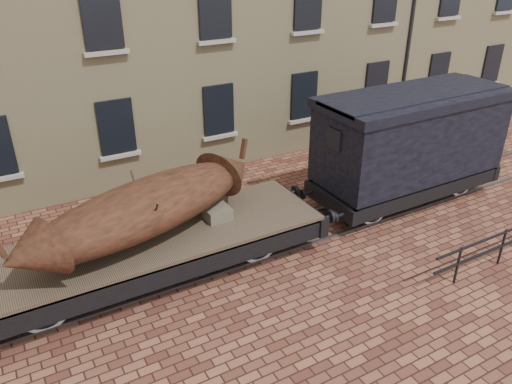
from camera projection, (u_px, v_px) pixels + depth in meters
ground at (267, 241)px, 13.64m from camera, size 90.00×90.00×0.00m
rail_track at (267, 240)px, 13.63m from camera, size 30.00×1.52×0.06m
flatcar_wagon at (150, 246)px, 11.83m from camera, size 9.49×2.57×1.43m
iron_boat at (146, 207)px, 11.36m from camera, size 6.52×3.48×1.58m
goods_van at (411, 135)px, 14.83m from camera, size 6.69×2.44×3.46m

